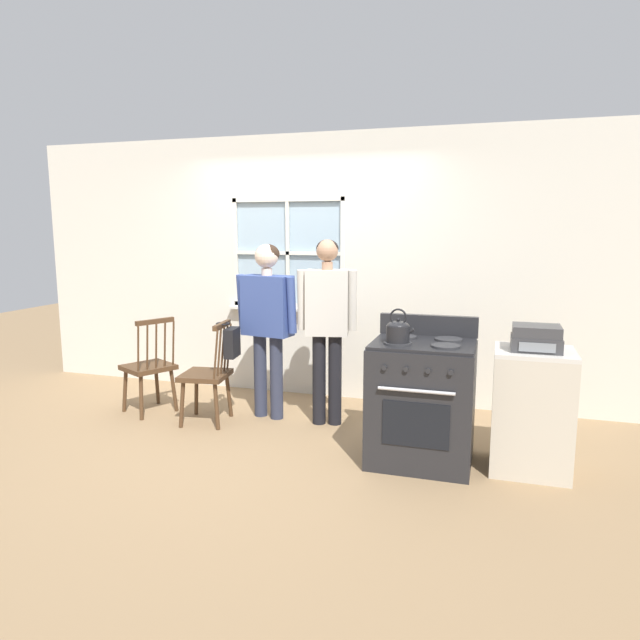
% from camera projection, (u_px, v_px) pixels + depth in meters
% --- Properties ---
extents(ground_plane, '(16.00, 16.00, 0.00)m').
position_uv_depth(ground_plane, '(258.00, 438.00, 4.81)').
color(ground_plane, '#937551').
extents(wall_back, '(6.40, 0.16, 2.70)m').
position_uv_depth(wall_back, '(311.00, 269.00, 5.91)').
color(wall_back, silver).
rests_on(wall_back, ground_plane).
extents(chair_by_window, '(0.45, 0.47, 0.93)m').
position_uv_depth(chair_by_window, '(208.00, 376.00, 5.15)').
color(chair_by_window, '#4C331E').
rests_on(chair_by_window, ground_plane).
extents(chair_near_wall, '(0.55, 0.56, 0.93)m').
position_uv_depth(chair_near_wall, '(149.00, 368.00, 5.44)').
color(chair_near_wall, '#4C331E').
rests_on(chair_near_wall, ground_plane).
extents(person_elderly_left, '(0.62, 0.29, 1.61)m').
position_uv_depth(person_elderly_left, '(267.00, 312.00, 5.21)').
color(person_elderly_left, '#2D3347').
rests_on(person_elderly_left, ground_plane).
extents(person_teen_center, '(0.54, 0.28, 1.66)m').
position_uv_depth(person_teen_center, '(327.00, 315.00, 5.02)').
color(person_teen_center, black).
rests_on(person_teen_center, ground_plane).
extents(stove, '(0.76, 0.68, 1.08)m').
position_uv_depth(stove, '(422.00, 401.00, 4.28)').
color(stove, '#232326').
rests_on(stove, ground_plane).
extents(kettle, '(0.21, 0.17, 0.25)m').
position_uv_depth(kettle, '(398.00, 331.00, 4.12)').
color(kettle, black).
rests_on(kettle, stove).
extents(potted_plant, '(0.11, 0.11, 0.23)m').
position_uv_depth(potted_plant, '(264.00, 300.00, 6.03)').
color(potted_plant, '#42474C').
rests_on(potted_plant, wall_back).
extents(handbag, '(0.21, 0.23, 0.31)m').
position_uv_depth(handbag, '(232.00, 342.00, 5.07)').
color(handbag, black).
rests_on(handbag, chair_by_window).
extents(side_counter, '(0.55, 0.50, 0.90)m').
position_uv_depth(side_counter, '(532.00, 411.00, 4.12)').
color(side_counter, beige).
rests_on(side_counter, ground_plane).
extents(stereo, '(0.34, 0.29, 0.18)m').
position_uv_depth(stereo, '(536.00, 338.00, 4.02)').
color(stereo, '#38383A').
rests_on(stereo, side_counter).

